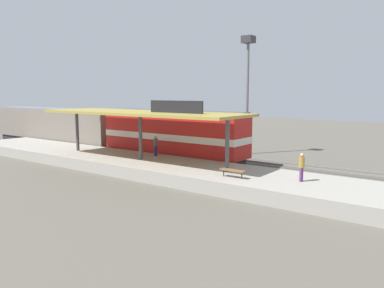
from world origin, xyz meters
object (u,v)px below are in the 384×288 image
person_waiting (156,145)px  platform_bench (233,171)px  light_mast (248,70)px  passenger_carriage_single (54,126)px  freight_car (166,133)px  locomotive (172,135)px  person_walking (302,166)px

person_waiting → platform_bench: bearing=-109.6°
light_mast → person_waiting: light_mast is taller
passenger_carriage_single → light_mast: size_ratio=1.71×
platform_bench → person_waiting: size_ratio=0.99×
freight_car → person_waiting: (-7.24, -4.99, -0.12)m
freight_car → locomotive: bearing=-134.6°
platform_bench → freight_car: size_ratio=0.14×
platform_bench → passenger_carriage_single: (6.00, 27.77, 0.97)m
passenger_carriage_single → person_walking: 31.90m
passenger_carriage_single → platform_bench: bearing=-102.2°
locomotive → person_waiting: bearing=-173.0°
locomotive → person_waiting: 2.71m
freight_car → light_mast: light_mast is taller
platform_bench → passenger_carriage_single: bearing=77.8°
person_walking → locomotive: bearing=71.9°
passenger_carriage_single → locomotive: bearing=-90.0°
light_mast → person_walking: 17.29m
freight_car → person_walking: 20.37m
freight_car → person_walking: (-9.05, -18.25, -0.12)m
platform_bench → person_walking: 4.15m
locomotive → freight_car: (4.60, 4.66, -0.44)m
locomotive → person_walking: size_ratio=8.44×
light_mast → passenger_carriage_single: bearing=110.1°
person_waiting → person_walking: same height
passenger_carriage_single → person_walking: passenger_carriage_single is taller
platform_bench → person_walking: person_walking is taller
platform_bench → passenger_carriage_single: size_ratio=0.08×
freight_car → light_mast: 10.70m
freight_car → person_walking: size_ratio=7.02×
freight_car → person_walking: freight_car is taller
platform_bench → passenger_carriage_single: passenger_carriage_single is taller
light_mast → person_waiting: (-10.44, 2.95, -6.54)m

